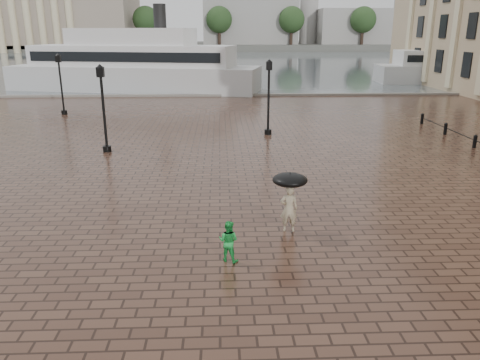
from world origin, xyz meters
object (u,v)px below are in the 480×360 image
(adult_pedestrian, at_px, (289,209))
(street_lamps, at_px, (140,95))
(ferry_far, at_px, (470,65))
(ferry_near, at_px, (134,65))
(child_pedestrian, at_px, (228,241))

(adult_pedestrian, bearing_deg, street_lamps, -57.97)
(street_lamps, relative_size, ferry_far, 0.69)
(street_lamps, height_order, ferry_far, ferry_far)
(ferry_near, distance_m, ferry_far, 40.31)
(child_pedestrian, bearing_deg, ferry_far, -100.81)
(adult_pedestrian, bearing_deg, ferry_near, -65.44)
(street_lamps, distance_m, ferry_far, 45.25)
(ferry_near, bearing_deg, child_pedestrian, -63.69)
(child_pedestrian, height_order, ferry_far, ferry_far)
(adult_pedestrian, xyz_separation_m, child_pedestrian, (-1.95, -1.94, -0.17))
(child_pedestrian, distance_m, ferry_far, 55.03)
(street_lamps, height_order, ferry_near, ferry_near)
(ferry_near, bearing_deg, ferry_far, 21.53)
(ferry_near, relative_size, ferry_far, 1.22)
(ferry_far, bearing_deg, child_pedestrian, -119.69)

